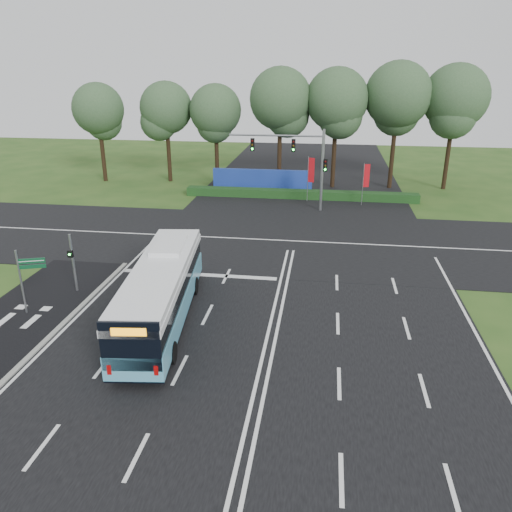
{
  "coord_description": "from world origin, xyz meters",
  "views": [
    {
      "loc": [
        2.36,
        -22.14,
        12.0
      ],
      "look_at": [
        -1.07,
        2.0,
        2.61
      ],
      "focal_mm": 35.0,
      "sensor_mm": 36.0,
      "label": 1
    }
  ],
  "objects": [
    {
      "name": "traffic_light_gantry",
      "position": [
        0.21,
        20.5,
        4.66
      ],
      "size": [
        8.41,
        0.28,
        7.0
      ],
      "color": "gray",
      "rests_on": "ground"
    },
    {
      "name": "blue_hoarding",
      "position": [
        -4.0,
        27.0,
        1.1
      ],
      "size": [
        10.0,
        0.3,
        2.2
      ],
      "primitive_type": "cube",
      "color": "#1C389B",
      "rests_on": "ground"
    },
    {
      "name": "ground",
      "position": [
        0.0,
        0.0,
        0.0
      ],
      "size": [
        120.0,
        120.0,
        0.0
      ],
      "primitive_type": "plane",
      "color": "#264A18",
      "rests_on": "ground"
    },
    {
      "name": "eucalyptus_row",
      "position": [
        -0.62,
        29.93,
        8.54
      ],
      "size": [
        41.96,
        7.41,
        12.47
      ],
      "color": "black",
      "rests_on": "ground"
    },
    {
      "name": "road_main",
      "position": [
        0.0,
        0.0,
        0.02
      ],
      "size": [
        20.0,
        120.0,
        0.04
      ],
      "primitive_type": "cube",
      "color": "black",
      "rests_on": "ground"
    },
    {
      "name": "street_sign",
      "position": [
        -12.27,
        -1.01,
        2.23
      ],
      "size": [
        1.3,
        0.5,
        3.48
      ],
      "rotation": [
        0.0,
        0.0,
        0.33
      ],
      "color": "gray",
      "rests_on": "ground"
    },
    {
      "name": "city_bus",
      "position": [
        -5.29,
        -1.0,
        1.66
      ],
      "size": [
        3.71,
        11.69,
        3.3
      ],
      "rotation": [
        0.0,
        0.0,
        0.12
      ],
      "color": "#53A2C1",
      "rests_on": "ground"
    },
    {
      "name": "kerb_strip",
      "position": [
        -10.1,
        -3.0,
        0.06
      ],
      "size": [
        0.25,
        18.0,
        0.12
      ],
      "primitive_type": "cube",
      "color": "gray",
      "rests_on": "ground"
    },
    {
      "name": "hedge",
      "position": [
        0.0,
        24.5,
        0.4
      ],
      "size": [
        22.0,
        1.2,
        0.8
      ],
      "primitive_type": "cube",
      "color": "#173814",
      "rests_on": "ground"
    },
    {
      "name": "banner_flag_mid",
      "position": [
        0.92,
        23.42,
        2.75
      ],
      "size": [
        0.61,
        0.19,
        4.19
      ],
      "rotation": [
        0.0,
        0.0,
        -0.23
      ],
      "color": "gray",
      "rests_on": "ground"
    },
    {
      "name": "bike_path",
      "position": [
        -12.5,
        -3.0,
        0.03
      ],
      "size": [
        5.0,
        18.0,
        0.06
      ],
      "primitive_type": "cube",
      "color": "black",
      "rests_on": "ground"
    },
    {
      "name": "pedestrian_signal",
      "position": [
        -11.27,
        1.75,
        1.86
      ],
      "size": [
        0.28,
        0.42,
        3.4
      ],
      "rotation": [
        0.0,
        0.0,
        -0.08
      ],
      "color": "gray",
      "rests_on": "ground"
    },
    {
      "name": "road_cross",
      "position": [
        0.0,
        12.0,
        0.03
      ],
      "size": [
        120.0,
        14.0,
        0.05
      ],
      "primitive_type": "cube",
      "color": "black",
      "rests_on": "ground"
    },
    {
      "name": "banner_flag_right",
      "position": [
        5.87,
        22.75,
        2.54
      ],
      "size": [
        0.56,
        0.16,
        3.86
      ],
      "rotation": [
        0.0,
        0.0,
        0.2
      ],
      "color": "gray",
      "rests_on": "ground"
    }
  ]
}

